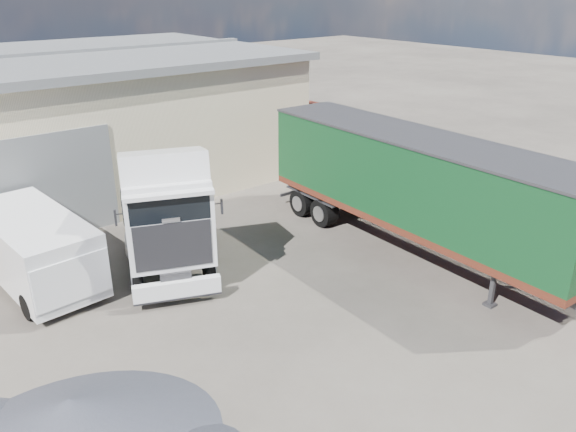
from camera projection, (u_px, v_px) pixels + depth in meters
ground at (296, 354)px, 13.05m from camera, size 120.00×120.00×0.00m
brick_boundary_wall at (416, 156)px, 23.54m from camera, size 0.35×26.00×2.50m
tractor_unit at (167, 220)px, 16.07m from camera, size 4.34×6.30×4.03m
box_trailer at (414, 182)px, 17.31m from camera, size 2.87×11.42×3.77m
panel_van at (38, 252)px, 15.62m from camera, size 2.40×5.13×2.04m
gravel_heap at (68, 426)px, 10.23m from camera, size 6.87×6.87×1.13m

